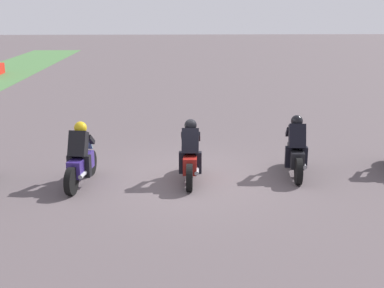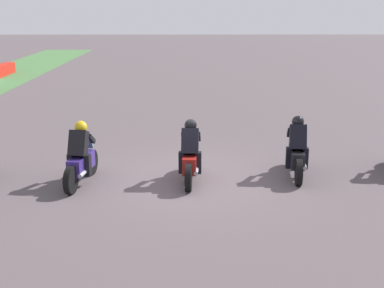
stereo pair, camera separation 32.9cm
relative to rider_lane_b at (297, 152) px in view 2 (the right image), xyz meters
name	(u,v)px [view 2 (the right image)]	position (x,y,z in m)	size (l,w,h in m)	color
ground_plane	(191,179)	(-0.24, 2.62, -0.62)	(120.00, 120.00, 0.00)	#53494B
rider_lane_b	(297,152)	(0.00, 0.00, 0.00)	(2.04, 0.57, 1.51)	black
rider_lane_c	(190,156)	(-0.36, 2.64, 0.00)	(2.04, 0.55, 1.51)	black
rider_lane_d	(81,158)	(-0.54, 5.24, 0.00)	(2.04, 0.60, 1.51)	black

